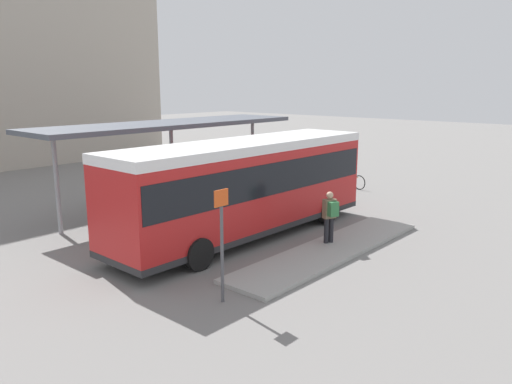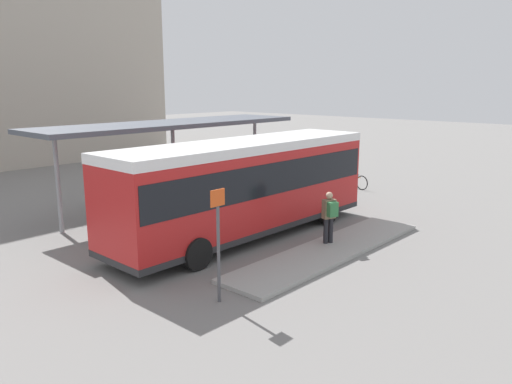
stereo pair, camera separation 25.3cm
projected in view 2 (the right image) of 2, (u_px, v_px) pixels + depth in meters
ground_plane at (246, 236)px, 17.41m from camera, size 120.00×120.00×0.00m
curb_island at (330, 250)px, 15.77m from camera, size 8.55×1.80×0.12m
city_bus at (246, 182)px, 17.01m from camera, size 10.56×2.72×3.34m
pedestrian_waiting at (330, 214)px, 16.07m from camera, size 0.50×0.54×1.71m
bicycle_orange at (354, 181)px, 25.41m from camera, size 0.48×1.72×0.75m
bicycle_red at (338, 180)px, 25.78m from camera, size 0.48×1.74×0.75m
bicycle_white at (323, 179)px, 26.24m from camera, size 0.48×1.52×0.66m
station_shelter at (172, 126)px, 20.82m from camera, size 12.08×3.07×3.67m
potted_planter_near_shelter at (162, 218)px, 17.38m from camera, size 0.89×0.89×1.23m
platform_sign at (218, 241)px, 11.85m from camera, size 0.44×0.08×2.80m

